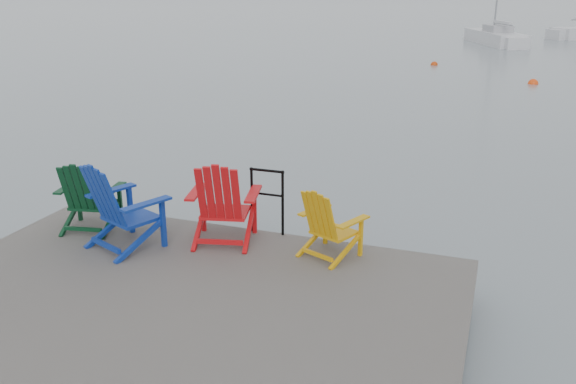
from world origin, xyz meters
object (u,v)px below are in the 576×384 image
(chair_green, at_px, (87,196))
(buoy_b, at_px, (434,65))
(buoy_a, at_px, (533,84))
(buoy_d, at_px, (495,43))
(handrail, at_px, (267,195))
(chair_yellow, at_px, (328,223))
(sailboat_near, at_px, (495,38))
(chair_red, at_px, (223,202))
(chair_blue, at_px, (120,205))

(chair_green, bearing_deg, buoy_b, 74.57)
(buoy_a, xyz_separation_m, buoy_d, (-2.01, 18.68, 0.00))
(handrail, bearing_deg, buoy_d, 87.24)
(buoy_a, height_order, buoy_b, buoy_a)
(chair_yellow, bearing_deg, buoy_a, 104.76)
(chair_yellow, relative_size, sailboat_near, 0.09)
(sailboat_near, height_order, buoy_a, sailboat_near)
(handrail, xyz_separation_m, buoy_b, (-0.59, 23.69, -1.04))
(buoy_d, bearing_deg, chair_yellow, -91.26)
(chair_red, relative_size, buoy_a, 2.77)
(handrail, bearing_deg, chair_yellow, -25.06)
(buoy_b, height_order, buoy_d, buoy_d)
(chair_blue, distance_m, sailboat_near, 37.92)
(chair_blue, bearing_deg, sailboat_near, 107.24)
(chair_blue, xyz_separation_m, buoy_a, (5.38, 19.94, -1.07))
(chair_green, bearing_deg, handrail, 5.78)
(chair_yellow, distance_m, buoy_a, 19.56)
(sailboat_near, bearing_deg, handrail, -113.96)
(sailboat_near, distance_m, buoy_d, 0.93)
(chair_red, bearing_deg, buoy_b, 76.70)
(chair_blue, relative_size, chair_red, 1.02)
(chair_red, xyz_separation_m, buoy_b, (-0.17, 24.18, -1.06))
(chair_blue, bearing_deg, chair_yellow, 36.03)
(sailboat_near, height_order, buoy_b, sailboat_near)
(chair_blue, xyz_separation_m, buoy_b, (0.97, 24.76, -1.07))
(chair_blue, height_order, chair_red, chair_blue)
(sailboat_near, xyz_separation_m, buoy_b, (-2.38, -13.00, -0.36))
(chair_red, height_order, buoy_d, chair_red)
(chair_red, xyz_separation_m, sailboat_near, (2.21, 37.18, -0.71))
(chair_blue, distance_m, chair_red, 1.28)
(handrail, xyz_separation_m, sailboat_near, (1.80, 36.69, -0.69))
(buoy_d, bearing_deg, sailboat_near, -90.97)
(chair_blue, height_order, buoy_a, chair_blue)
(chair_yellow, bearing_deg, chair_green, -152.39)
(chair_yellow, relative_size, buoy_b, 2.53)
(handrail, xyz_separation_m, chair_green, (-2.32, -0.72, -0.04))
(buoy_d, bearing_deg, chair_blue, -94.98)
(handrail, relative_size, chair_blue, 0.79)
(buoy_a, xyz_separation_m, buoy_b, (-4.41, 4.82, 0.00))
(buoy_b, distance_m, buoy_d, 14.07)
(handrail, height_order, sailboat_near, sailboat_near)
(chair_green, distance_m, sailboat_near, 37.64)
(handrail, distance_m, sailboat_near, 36.74)
(chair_red, bearing_deg, chair_blue, -166.51)
(buoy_b, bearing_deg, sailboat_near, 79.61)
(chair_blue, bearing_deg, chair_green, 177.24)
(chair_green, height_order, sailboat_near, sailboat_near)
(chair_red, distance_m, sailboat_near, 37.26)
(chair_red, distance_m, buoy_b, 24.20)
(buoy_a, distance_m, buoy_d, 18.79)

